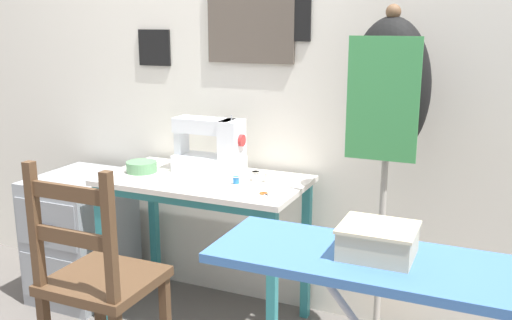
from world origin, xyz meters
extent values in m
cube|color=silver|center=(0.00, 0.58, 1.27)|extent=(10.00, 0.05, 2.55)
cube|color=brown|center=(0.11, 0.55, 1.43)|extent=(0.45, 0.02, 0.38)
cube|color=black|center=(-0.44, 0.55, 1.30)|extent=(0.19, 0.01, 0.18)
cube|color=black|center=(0.33, 0.55, 1.47)|extent=(0.16, 0.01, 0.24)
cube|color=silver|center=(0.00, 0.26, 0.71)|extent=(0.95, 0.52, 0.02)
cube|color=teal|center=(0.00, 0.04, 0.68)|extent=(0.87, 0.03, 0.04)
cube|color=teal|center=(-0.44, 0.04, 0.35)|extent=(0.04, 0.04, 0.70)
cube|color=teal|center=(0.44, 0.04, 0.35)|extent=(0.04, 0.04, 0.70)
cube|color=teal|center=(-0.44, 0.48, 0.35)|extent=(0.04, 0.04, 0.70)
cube|color=teal|center=(0.44, 0.48, 0.35)|extent=(0.04, 0.04, 0.70)
cube|color=white|center=(-0.03, 0.36, 0.76)|extent=(0.34, 0.16, 0.08)
cube|color=white|center=(0.09, 0.36, 0.90)|extent=(0.09, 0.13, 0.18)
cube|color=white|center=(-0.05, 0.36, 0.95)|extent=(0.29, 0.12, 0.07)
cube|color=white|center=(-0.18, 0.36, 0.86)|extent=(0.04, 0.09, 0.11)
cylinder|color=#B22D2D|center=(0.15, 0.36, 0.90)|extent=(0.02, 0.06, 0.06)
cylinder|color=#99999E|center=(0.09, 0.36, 1.00)|extent=(0.01, 0.01, 0.02)
cylinder|color=#56895B|center=(-0.33, 0.23, 0.75)|extent=(0.15, 0.15, 0.05)
cylinder|color=#2F4B32|center=(-0.33, 0.23, 0.77)|extent=(0.12, 0.12, 0.01)
cube|color=silver|center=(0.41, 0.10, 0.73)|extent=(0.10, 0.07, 0.00)
cube|color=silver|center=(0.40, 0.09, 0.73)|extent=(0.08, 0.09, 0.00)
torus|color=#DB511E|center=(0.35, 0.14, 0.73)|extent=(0.03, 0.03, 0.01)
torus|color=#DB511E|center=(0.36, 0.14, 0.73)|extent=(0.03, 0.03, 0.01)
cylinder|color=#2875C1|center=(0.18, 0.23, 0.74)|extent=(0.03, 0.03, 0.04)
cylinder|color=beige|center=(0.18, 0.23, 0.76)|extent=(0.03, 0.03, 0.00)
cylinder|color=beige|center=(0.18, 0.23, 0.73)|extent=(0.03, 0.03, 0.00)
cylinder|color=silver|center=(0.24, 0.32, 0.75)|extent=(0.03, 0.03, 0.04)
cylinder|color=beige|center=(0.24, 0.32, 0.77)|extent=(0.04, 0.04, 0.00)
cylinder|color=beige|center=(0.24, 0.32, 0.73)|extent=(0.04, 0.04, 0.00)
cylinder|color=silver|center=(0.30, 0.32, 0.74)|extent=(0.03, 0.03, 0.04)
cylinder|color=beige|center=(0.30, 0.32, 0.76)|extent=(0.03, 0.03, 0.00)
cylinder|color=beige|center=(0.30, 0.32, 0.73)|extent=(0.03, 0.03, 0.00)
cube|color=#513823|center=(-0.12, -0.34, 0.45)|extent=(0.40, 0.38, 0.04)
cube|color=#513823|center=(-0.29, -0.18, 0.21)|extent=(0.04, 0.04, 0.43)
cube|color=#513823|center=(-0.29, -0.50, 0.71)|extent=(0.04, 0.04, 0.48)
cube|color=#513823|center=(0.05, -0.50, 0.71)|extent=(0.04, 0.04, 0.48)
cube|color=#513823|center=(-0.12, -0.50, 0.85)|extent=(0.34, 0.02, 0.06)
cube|color=#513823|center=(-0.12, -0.50, 0.68)|extent=(0.34, 0.02, 0.06)
cube|color=#93999E|center=(-0.74, 0.24, 0.33)|extent=(0.40, 0.49, 0.66)
cube|color=gray|center=(-0.74, -0.01, 0.47)|extent=(0.37, 0.01, 0.24)
cube|color=#333338|center=(-0.74, -0.02, 0.47)|extent=(0.10, 0.01, 0.02)
cube|color=gray|center=(-0.74, -0.01, 0.18)|extent=(0.37, 0.01, 0.24)
cube|color=#333338|center=(-0.74, -0.02, 0.18)|extent=(0.10, 0.01, 0.02)
cylinder|color=#ADA89E|center=(0.82, 0.32, 0.50)|extent=(0.03, 0.03, 0.94)
ellipsoid|color=black|center=(0.82, 0.32, 1.17)|extent=(0.33, 0.24, 0.57)
sphere|color=brown|center=(0.82, 0.32, 1.47)|extent=(0.06, 0.06, 0.06)
cube|color=#3D934C|center=(0.82, 0.20, 1.14)|extent=(0.28, 0.01, 0.48)
cube|color=#3D6BAD|center=(1.18, -0.68, 0.86)|extent=(1.17, 0.31, 0.02)
cube|color=beige|center=(1.00, -0.66, 0.91)|extent=(0.18, 0.15, 0.07)
cube|color=beige|center=(1.00, -0.66, 0.95)|extent=(0.19, 0.16, 0.01)
camera|label=1|loc=(1.26, -1.99, 1.44)|focal=40.00mm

